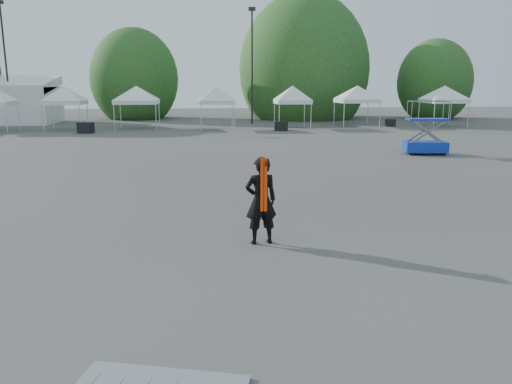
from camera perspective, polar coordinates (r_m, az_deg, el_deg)
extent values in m
plane|color=#474442|center=(12.73, 0.89, -3.97)|extent=(120.00, 120.00, 0.00)
cylinder|color=black|center=(48.99, -26.66, 12.79)|extent=(0.16, 0.16, 10.00)
cylinder|color=black|center=(44.36, -0.46, 13.92)|extent=(0.16, 0.16, 9.50)
cube|color=black|center=(44.76, -0.47, 20.20)|extent=(0.60, 0.25, 0.30)
cylinder|color=#382314|center=(52.57, -13.55, 9.41)|extent=(0.36, 0.36, 2.27)
ellipsoid|color=#224316|center=(52.52, -13.71, 12.46)|extent=(4.16, 4.16, 4.78)
cylinder|color=#382314|center=(52.24, 5.41, 9.96)|extent=(0.36, 0.36, 2.80)
ellipsoid|color=#224316|center=(52.21, 5.49, 13.75)|extent=(5.12, 5.12, 5.89)
cylinder|color=#382314|center=(54.53, 19.52, 9.05)|extent=(0.36, 0.36, 2.10)
ellipsoid|color=#224316|center=(54.47, 19.72, 11.76)|extent=(3.84, 3.84, 4.42)
cylinder|color=silver|center=(40.42, -26.65, 7.44)|extent=(0.06, 0.06, 2.00)
cylinder|color=silver|center=(42.84, -25.48, 7.76)|extent=(0.06, 0.06, 2.00)
cylinder|color=silver|center=(40.73, -23.18, 7.79)|extent=(0.06, 0.06, 2.00)
cylinder|color=silver|center=(40.04, -19.48, 8.01)|extent=(0.06, 0.06, 2.00)
cylinder|color=silver|center=(43.29, -22.17, 8.09)|extent=(0.06, 0.06, 2.00)
cylinder|color=silver|center=(42.65, -18.68, 8.30)|extent=(0.06, 0.06, 2.00)
cube|color=white|center=(41.60, -20.99, 9.53)|extent=(2.88, 2.88, 0.30)
pyramid|color=white|center=(41.58, -21.13, 11.25)|extent=(4.07, 4.07, 1.10)
cylinder|color=silver|center=(39.89, -15.90, 8.23)|extent=(0.06, 0.06, 2.00)
cylinder|color=silver|center=(39.50, -11.36, 8.42)|extent=(0.06, 0.06, 2.00)
cylinder|color=silver|center=(42.98, -15.22, 8.54)|extent=(0.06, 0.06, 2.00)
cylinder|color=silver|center=(42.62, -11.00, 8.71)|extent=(0.06, 0.06, 2.00)
cube|color=white|center=(41.16, -13.45, 9.99)|extent=(3.34, 3.34, 0.30)
pyramid|color=white|center=(41.14, -13.54, 11.72)|extent=(4.72, 4.72, 1.10)
cylinder|color=silver|center=(38.18, -6.32, 8.46)|extent=(0.06, 0.06, 2.00)
cylinder|color=silver|center=(38.26, -2.50, 8.53)|extent=(0.06, 0.06, 2.00)
cylinder|color=silver|center=(40.69, -6.33, 8.70)|extent=(0.06, 0.06, 2.00)
cylinder|color=silver|center=(40.77, -2.74, 8.76)|extent=(0.06, 0.06, 2.00)
cube|color=white|center=(39.40, -4.50, 10.19)|extent=(2.72, 2.72, 0.30)
pyramid|color=white|center=(39.37, -4.53, 12.00)|extent=(3.85, 3.85, 1.10)
cylinder|color=silver|center=(38.96, 2.67, 8.59)|extent=(0.06, 0.06, 2.00)
cylinder|color=silver|center=(39.42, 6.30, 8.58)|extent=(0.06, 0.06, 2.00)
cylinder|color=silver|center=(41.42, 2.12, 8.83)|extent=(0.06, 0.06, 2.00)
cylinder|color=silver|center=(41.86, 5.55, 8.82)|extent=(0.06, 0.06, 2.00)
cube|color=white|center=(40.34, 4.19, 10.24)|extent=(2.70, 2.70, 0.30)
pyramid|color=white|center=(40.32, 4.21, 12.02)|extent=(3.82, 3.82, 1.10)
cylinder|color=silver|center=(41.34, 10.02, 8.64)|extent=(0.06, 0.06, 2.00)
cylinder|color=silver|center=(42.28, 13.99, 8.55)|extent=(0.06, 0.06, 2.00)
cylinder|color=silver|center=(44.23, 8.92, 8.92)|extent=(0.06, 0.06, 2.00)
cylinder|color=silver|center=(45.11, 12.66, 8.83)|extent=(0.06, 0.06, 2.00)
cube|color=white|center=(43.16, 11.46, 10.17)|extent=(3.21, 3.21, 0.30)
pyramid|color=white|center=(43.14, 11.53, 11.83)|extent=(4.54, 4.54, 1.10)
cylinder|color=silver|center=(42.81, 19.69, 8.24)|extent=(0.06, 0.06, 2.00)
cylinder|color=silver|center=(44.14, 23.09, 8.08)|extent=(0.06, 0.06, 2.00)
cylinder|color=silver|center=(45.42, 18.10, 8.55)|extent=(0.06, 0.06, 2.00)
cylinder|color=silver|center=(46.67, 21.37, 8.40)|extent=(0.06, 0.06, 2.00)
cube|color=white|center=(44.69, 20.67, 9.70)|extent=(3.08, 3.08, 0.30)
pyramid|color=white|center=(44.66, 20.79, 11.30)|extent=(4.36, 4.36, 1.10)
imported|color=black|center=(11.18, 0.56, -0.99)|extent=(0.79, 0.58, 2.00)
cube|color=#FF3B05|center=(10.90, 0.69, 0.81)|extent=(0.16, 0.03, 1.20)
cube|color=#0B3094|center=(26.88, 18.78, 4.92)|extent=(2.21, 1.34, 0.52)
cube|color=#0B3094|center=(26.75, 18.98, 7.87)|extent=(2.12, 1.28, 0.09)
cylinder|color=black|center=(26.28, 17.37, 4.35)|extent=(0.33, 0.17, 0.31)
cylinder|color=black|center=(26.73, 20.61, 4.24)|extent=(0.33, 0.17, 0.31)
cylinder|color=black|center=(27.11, 16.90, 4.61)|extent=(0.33, 0.17, 0.31)
cylinder|color=black|center=(27.55, 20.05, 4.51)|extent=(0.33, 0.17, 0.31)
cube|color=black|center=(38.27, -18.89, 6.95)|extent=(1.18, 1.04, 0.77)
cube|color=black|center=(38.18, 2.89, 7.53)|extent=(1.09, 0.99, 0.69)
cube|color=black|center=(43.34, 15.11, 7.65)|extent=(0.88, 0.74, 0.60)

